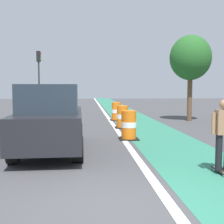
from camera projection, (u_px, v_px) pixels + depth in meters
ground_plane at (117, 207)px, 4.86m from camera, size 100.00×100.00×0.00m
bike_lane_strip at (138, 122)px, 16.98m from camera, size 2.50×80.00×0.01m
lane_divider_stripe at (111, 122)px, 16.85m from camera, size 0.20×80.00×0.01m
skateboarder_on_lane at (224, 134)px, 6.69m from camera, size 0.57×0.80×1.69m
parked_suv_nearest at (51, 118)px, 9.05m from camera, size 2.00×4.64×2.04m
traffic_barrel_front at (129, 125)px, 11.24m from camera, size 0.73×0.73×1.09m
traffic_barrel_mid at (123, 117)px, 14.44m from camera, size 0.73×0.73×1.09m
traffic_barrel_back at (116, 112)px, 17.79m from camera, size 0.73×0.73×1.09m
traffic_light_corner at (39, 70)px, 25.69m from camera, size 0.41×0.32×5.10m
pedestrian_crossing at (26, 106)px, 17.57m from camera, size 0.34×0.20×1.61m
street_tree_sidewalk at (190, 58)px, 17.33m from camera, size 2.40×2.40×5.00m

